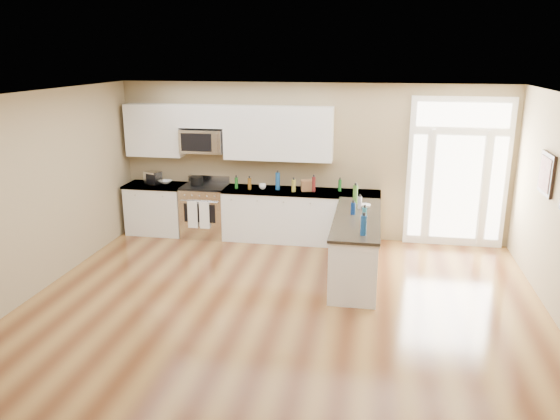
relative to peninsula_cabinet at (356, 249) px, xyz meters
name	(u,v)px	position (x,y,z in m)	size (l,w,h in m)	color
ground	(267,343)	(-0.93, -2.24, -0.43)	(8.00, 8.00, 0.00)	#5B3219
room_shell	(266,203)	(-0.93, -2.24, 1.27)	(8.00, 8.00, 8.00)	#93815D
back_cabinet_left	(157,210)	(-3.80, 1.45, 0.00)	(1.10, 0.66, 0.94)	silver
back_cabinet_right	(299,217)	(-1.08, 1.45, 0.00)	(2.85, 0.66, 0.94)	silver
peninsula_cabinet	(356,249)	(0.00, 0.00, 0.00)	(0.69, 2.32, 0.94)	silver
upper_cabinet_left	(155,130)	(-3.81, 1.59, 1.49)	(1.04, 0.33, 0.95)	silver
upper_cabinet_right	(278,133)	(-1.50, 1.59, 1.49)	(1.94, 0.33, 0.95)	silver
upper_cabinet_short	(203,116)	(-2.88, 1.59, 1.77)	(0.82, 0.33, 0.40)	silver
microwave	(203,141)	(-2.88, 1.56, 1.33)	(0.78, 0.41, 0.42)	silver
entry_door	(457,173)	(1.62, 1.71, 0.87)	(1.70, 0.10, 2.60)	white
wall_art_near	(546,174)	(2.54, -0.04, 1.27)	(0.05, 0.58, 0.58)	black
kitchen_range	(205,210)	(-2.85, 1.45, 0.04)	(0.80, 0.71, 1.08)	silver
stockpot	(197,181)	(-2.99, 1.46, 0.60)	(0.23, 0.23, 0.18)	black
toaster_oven	(153,178)	(-3.84, 1.46, 0.62)	(0.28, 0.22, 0.24)	silver
cardboard_box	(308,185)	(-0.94, 1.46, 0.60)	(0.23, 0.17, 0.19)	brown
bowl_left	(166,182)	(-3.63, 1.56, 0.53)	(0.22, 0.22, 0.05)	white
bowl_peninsula	(365,206)	(0.10, 0.53, 0.53)	(0.17, 0.17, 0.05)	white
cup_counter	(263,186)	(-1.75, 1.44, 0.55)	(0.12, 0.12, 0.10)	white
counter_bottles	(320,196)	(-0.63, 0.64, 0.63)	(2.41, 2.45, 0.31)	#19591E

